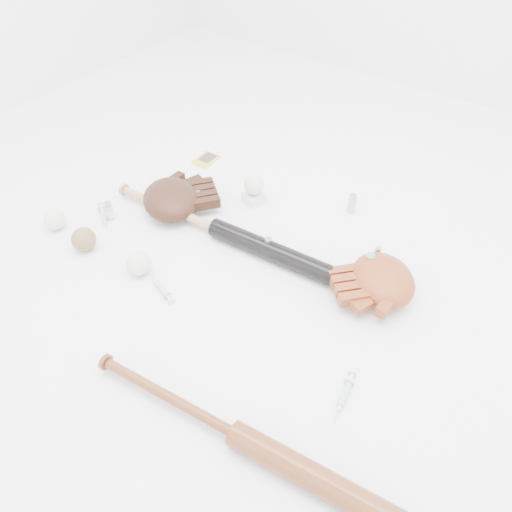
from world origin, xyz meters
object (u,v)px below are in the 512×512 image
Objects in this scene: bat_dark at (216,228)px; bat_wood at (236,434)px; glove_dark at (171,199)px; pedestal at (254,197)px.

bat_dark is 0.72m from bat_wood.
bat_dark is at bearing 34.82° from glove_dark.
pedestal is at bearing 87.29° from bat_dark.
bat_wood is 3.03× the size of glove_dark.
glove_dark is at bearing 172.40° from bat_dark.
bat_dark is 12.95× the size of pedestal.
pedestal is (-0.00, 0.22, -0.01)m from bat_dark.
bat_wood is at bearing 0.47° from glove_dark.
glove_dark is at bearing -135.20° from pedestal.
glove_dark is 0.29m from pedestal.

